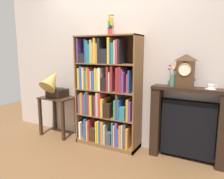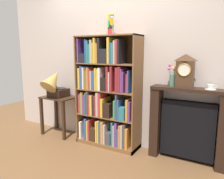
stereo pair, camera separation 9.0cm
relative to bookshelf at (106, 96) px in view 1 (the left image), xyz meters
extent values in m
cube|color=brown|center=(0.02, -0.05, -0.78)|extent=(7.49, 6.40, 0.02)
cube|color=beige|center=(0.12, 0.22, 0.53)|extent=(4.49, 0.08, 2.60)
cube|color=brown|center=(-0.46, 0.01, 0.06)|extent=(0.02, 0.34, 1.66)
cube|color=brown|center=(0.51, 0.01, 0.06)|extent=(0.02, 0.34, 1.66)
cube|color=brown|center=(0.02, 0.18, 0.06)|extent=(0.98, 0.01, 1.66)
cube|color=brown|center=(0.02, 0.01, 0.88)|extent=(0.98, 0.34, 0.02)
cube|color=brown|center=(0.02, 0.01, -0.74)|extent=(0.98, 0.34, 0.06)
cube|color=white|center=(-0.40, -0.02, -0.57)|extent=(0.03, 0.25, 0.27)
cube|color=#2D519E|center=(-0.30, -0.01, -0.54)|extent=(0.04, 0.28, 0.34)
cube|color=gold|center=(-0.27, -0.01, -0.56)|extent=(0.02, 0.29, 0.31)
cube|color=#C63338|center=(-0.24, -0.01, -0.55)|extent=(0.02, 0.27, 0.33)
cube|color=#382316|center=(-0.17, -0.03, -0.61)|extent=(0.10, 0.23, 0.21)
cube|color=gold|center=(-0.10, -0.01, -0.55)|extent=(0.03, 0.28, 0.33)
cube|color=gold|center=(-0.06, -0.01, -0.54)|extent=(0.02, 0.28, 0.35)
cube|color=#2D519E|center=(-0.03, 0.00, -0.54)|extent=(0.03, 0.29, 0.34)
cube|color=orange|center=(0.00, -0.01, -0.54)|extent=(0.04, 0.27, 0.34)
cube|color=#B2A893|center=(0.04, -0.01, -0.56)|extent=(0.03, 0.28, 0.30)
cube|color=#424247|center=(0.11, -0.04, -0.62)|extent=(0.09, 0.21, 0.19)
cube|color=teal|center=(0.18, -0.01, -0.53)|extent=(0.02, 0.27, 0.36)
cube|color=#B2A893|center=(0.21, -0.01, -0.55)|extent=(0.02, 0.29, 0.31)
cube|color=#663884|center=(0.24, -0.03, -0.53)|extent=(0.03, 0.24, 0.36)
cube|color=#2D519E|center=(0.27, -0.02, -0.57)|extent=(0.03, 0.26, 0.27)
cube|color=orange|center=(0.30, -0.01, -0.54)|extent=(0.03, 0.27, 0.33)
cube|color=#B2A893|center=(0.33, -0.03, -0.54)|extent=(0.03, 0.24, 0.34)
cube|color=#424247|center=(0.37, 0.00, -0.53)|extent=(0.03, 0.29, 0.36)
cube|color=orange|center=(0.41, -0.03, -0.56)|extent=(0.04, 0.24, 0.30)
cube|color=brown|center=(0.02, 0.01, -0.31)|extent=(0.94, 0.32, 0.02)
cube|color=#C63338|center=(-0.41, -0.03, -0.15)|extent=(0.02, 0.24, 0.30)
cube|color=teal|center=(-0.39, -0.01, -0.14)|extent=(0.02, 0.28, 0.32)
cube|color=orange|center=(-0.36, -0.01, -0.13)|extent=(0.03, 0.28, 0.34)
cube|color=#663884|center=(-0.32, -0.03, -0.15)|extent=(0.04, 0.24, 0.30)
cube|color=teal|center=(-0.29, -0.03, -0.13)|extent=(0.02, 0.24, 0.33)
cube|color=#424247|center=(-0.26, -0.03, -0.12)|extent=(0.03, 0.24, 0.36)
cube|color=#C63338|center=(-0.22, -0.03, -0.14)|extent=(0.02, 0.24, 0.31)
cube|color=gold|center=(-0.19, -0.01, -0.14)|extent=(0.04, 0.29, 0.31)
cube|color=black|center=(-0.15, -0.02, -0.15)|extent=(0.03, 0.27, 0.29)
cube|color=maroon|center=(-0.12, -0.01, -0.14)|extent=(0.02, 0.27, 0.31)
cube|color=#B2A893|center=(-0.08, -0.02, -0.12)|extent=(0.04, 0.26, 0.36)
cube|color=#C63338|center=(-0.03, -0.03, -0.12)|extent=(0.04, 0.23, 0.36)
cube|color=gold|center=(0.00, -0.02, -0.16)|extent=(0.04, 0.25, 0.27)
cube|color=black|center=(0.08, -0.05, -0.19)|extent=(0.11, 0.20, 0.21)
cube|color=#388E56|center=(0.22, -0.02, -0.16)|extent=(0.03, 0.26, 0.27)
cube|color=#424247|center=(0.25, -0.02, -0.12)|extent=(0.02, 0.25, 0.36)
cube|color=#2D519E|center=(0.27, -0.03, -0.15)|extent=(0.03, 0.23, 0.29)
cube|color=teal|center=(0.33, -0.01, -0.20)|extent=(0.08, 0.27, 0.19)
cube|color=orange|center=(0.41, -0.01, -0.14)|extent=(0.03, 0.28, 0.31)
cube|color=#663884|center=(0.45, -0.02, -0.16)|extent=(0.03, 0.25, 0.28)
cube|color=brown|center=(0.02, 0.01, 0.09)|extent=(0.94, 0.32, 0.02)
cube|color=gold|center=(-0.40, -0.01, 0.26)|extent=(0.03, 0.27, 0.31)
cube|color=#2D519E|center=(-0.36, -0.02, 0.27)|extent=(0.04, 0.26, 0.34)
cube|color=white|center=(-0.32, -0.01, 0.26)|extent=(0.02, 0.27, 0.33)
cube|color=orange|center=(-0.30, -0.03, 0.25)|extent=(0.02, 0.25, 0.29)
cube|color=#388E56|center=(-0.27, -0.01, 0.24)|extent=(0.02, 0.27, 0.28)
cube|color=orange|center=(-0.24, 0.00, 0.26)|extent=(0.03, 0.29, 0.33)
cube|color=#C63338|center=(-0.21, -0.02, 0.25)|extent=(0.02, 0.25, 0.31)
cube|color=#B2A893|center=(-0.18, -0.02, 0.24)|extent=(0.03, 0.26, 0.28)
cube|color=#2D519E|center=(-0.14, -0.02, 0.24)|extent=(0.04, 0.26, 0.28)
cube|color=gold|center=(-0.10, -0.03, 0.26)|extent=(0.03, 0.25, 0.32)
cube|color=gold|center=(-0.07, -0.01, 0.25)|extent=(0.03, 0.27, 0.31)
cube|color=white|center=(-0.03, -0.02, 0.27)|extent=(0.04, 0.26, 0.33)
cube|color=black|center=(0.03, -0.03, 0.20)|extent=(0.08, 0.24, 0.19)
cube|color=maroon|center=(0.10, 0.00, 0.28)|extent=(0.03, 0.29, 0.35)
cube|color=#B2A893|center=(0.13, -0.03, 0.24)|extent=(0.02, 0.24, 0.28)
cube|color=maroon|center=(0.16, -0.02, 0.28)|extent=(0.03, 0.26, 0.36)
cube|color=maroon|center=(0.25, -0.02, 0.27)|extent=(0.04, 0.26, 0.35)
cube|color=maroon|center=(0.29, -0.03, 0.28)|extent=(0.04, 0.23, 0.36)
cube|color=#663884|center=(0.32, -0.01, 0.26)|extent=(0.02, 0.29, 0.33)
cube|color=#663884|center=(0.35, -0.01, 0.25)|extent=(0.02, 0.28, 0.29)
cube|color=#C63338|center=(0.41, -0.02, 0.23)|extent=(0.02, 0.25, 0.27)
cube|color=#2D519E|center=(0.43, -0.03, 0.26)|extent=(0.02, 0.23, 0.31)
cube|color=brown|center=(0.02, 0.01, 0.49)|extent=(0.94, 0.32, 0.02)
cube|color=#663884|center=(-0.41, -0.01, 0.67)|extent=(0.02, 0.27, 0.36)
cube|color=black|center=(-0.34, -0.02, 0.56)|extent=(0.10, 0.26, 0.14)
cube|color=#2D519E|center=(-0.27, -0.03, 0.67)|extent=(0.02, 0.24, 0.34)
cube|color=teal|center=(-0.24, -0.01, 0.66)|extent=(0.03, 0.27, 0.32)
cube|color=teal|center=(-0.21, -0.03, 0.63)|extent=(0.03, 0.25, 0.27)
cube|color=#B2A893|center=(-0.17, -0.01, 0.66)|extent=(0.03, 0.28, 0.33)
cube|color=gold|center=(-0.14, -0.03, 0.64)|extent=(0.02, 0.24, 0.29)
cube|color=gold|center=(-0.11, -0.03, 0.67)|extent=(0.03, 0.23, 0.36)
cube|color=orange|center=(-0.08, -0.01, 0.64)|extent=(0.03, 0.29, 0.28)
cube|color=black|center=(-0.04, -0.01, 0.67)|extent=(0.03, 0.27, 0.35)
cube|color=black|center=(0.04, -0.02, 0.60)|extent=(0.12, 0.27, 0.20)
cube|color=gold|center=(0.12, -0.01, 0.68)|extent=(0.03, 0.28, 0.36)
cube|color=#2D519E|center=(0.15, -0.01, 0.64)|extent=(0.02, 0.28, 0.29)
cube|color=teal|center=(0.18, -0.01, 0.64)|extent=(0.03, 0.28, 0.29)
cube|color=#B2A893|center=(0.21, -0.01, 0.65)|extent=(0.03, 0.29, 0.31)
cube|color=#C63338|center=(0.25, -0.03, 0.66)|extent=(0.03, 0.23, 0.33)
cube|color=black|center=(0.28, -0.03, 0.66)|extent=(0.02, 0.24, 0.33)
cylinder|color=red|center=(0.07, 0.03, 0.94)|extent=(0.09, 0.09, 0.10)
cylinder|color=pink|center=(0.07, 0.03, 0.96)|extent=(0.09, 0.09, 0.10)
cylinder|color=pink|center=(0.07, 0.03, 0.98)|extent=(0.09, 0.09, 0.10)
cylinder|color=green|center=(0.07, 0.03, 0.99)|extent=(0.09, 0.09, 0.10)
cylinder|color=yellow|center=(0.07, 0.03, 1.01)|extent=(0.09, 0.09, 0.10)
cylinder|color=black|center=(0.07, 0.03, 1.03)|extent=(0.09, 0.09, 0.10)
cylinder|color=green|center=(0.07, 0.03, 1.05)|extent=(0.09, 0.09, 0.10)
cylinder|color=#28B2B7|center=(0.07, 0.03, 1.07)|extent=(0.09, 0.09, 0.10)
cylinder|color=orange|center=(0.07, 0.03, 1.08)|extent=(0.09, 0.09, 0.10)
cylinder|color=white|center=(0.07, 0.03, 1.10)|extent=(0.09, 0.09, 0.10)
cylinder|color=blue|center=(0.07, 0.03, 1.12)|extent=(0.09, 0.09, 0.10)
cylinder|color=yellow|center=(0.07, 0.03, 1.14)|extent=(0.09, 0.09, 0.10)
cube|color=#382316|center=(-0.94, -0.02, -0.11)|extent=(0.57, 0.41, 0.02)
cube|color=#382316|center=(-1.19, -0.20, -0.45)|extent=(0.04, 0.04, 0.65)
cube|color=#382316|center=(-0.69, -0.20, -0.45)|extent=(0.04, 0.04, 0.65)
cube|color=#382316|center=(-1.19, 0.15, -0.45)|extent=(0.04, 0.04, 0.65)
cube|color=#382316|center=(-0.69, 0.15, -0.45)|extent=(0.04, 0.04, 0.65)
cube|color=black|center=(-0.94, -0.02, -0.04)|extent=(0.28, 0.28, 0.13)
cylinder|color=black|center=(-0.94, -0.02, 0.04)|extent=(0.24, 0.24, 0.01)
cylinder|color=#B79347|center=(-0.94, -0.06, 0.06)|extent=(0.03, 0.03, 0.06)
cone|color=#B79347|center=(-0.94, -0.14, 0.21)|extent=(0.29, 0.43, 0.43)
cube|color=black|center=(1.19, 0.07, 0.20)|extent=(0.96, 0.23, 0.04)
cube|color=black|center=(0.77, 0.07, -0.30)|extent=(0.12, 0.20, 0.95)
cube|color=black|center=(1.61, 0.07, -0.30)|extent=(0.12, 0.20, 0.95)
cube|color=black|center=(1.19, 0.10, -0.34)|extent=(0.68, 0.11, 0.76)
cube|color=#472D1C|center=(1.12, 0.07, 0.38)|extent=(0.21, 0.12, 0.33)
pyramid|color=#472D1C|center=(1.12, 0.07, 0.59)|extent=(0.21, 0.12, 0.08)
cylinder|color=silver|center=(1.12, 0.01, 0.44)|extent=(0.15, 0.01, 0.15)
torus|color=#B79347|center=(1.12, 0.00, 0.44)|extent=(0.16, 0.01, 0.16)
cylinder|color=#4C7A60|center=(0.96, 0.07, 0.29)|extent=(0.07, 0.07, 0.16)
cylinder|color=#4C753D|center=(0.98, 0.08, 0.33)|extent=(0.02, 0.01, 0.21)
sphere|color=#B24CB7|center=(0.98, 0.08, 0.44)|extent=(0.04, 0.04, 0.04)
cylinder|color=#4C753D|center=(0.94, 0.07, 0.36)|extent=(0.04, 0.02, 0.26)
sphere|color=#EA4275|center=(0.92, 0.07, 0.49)|extent=(0.03, 0.03, 0.03)
cylinder|color=#4C753D|center=(0.99, 0.05, 0.36)|extent=(0.04, 0.02, 0.25)
sphere|color=orange|center=(1.01, 0.04, 0.48)|extent=(0.04, 0.04, 0.04)
cylinder|color=#4C753D|center=(0.94, 0.05, 0.34)|extent=(0.04, 0.04, 0.22)
sphere|color=#B24CB7|center=(0.93, 0.03, 0.45)|extent=(0.04, 0.04, 0.04)
cylinder|color=#4C753D|center=(0.98, 0.09, 0.37)|extent=(0.05, 0.03, 0.27)
sphere|color=silver|center=(1.00, 0.11, 0.50)|extent=(0.04, 0.04, 0.04)
cylinder|color=#4C753D|center=(0.97, 0.08, 0.34)|extent=(0.01, 0.03, 0.22)
sphere|color=yellow|center=(0.96, 0.10, 0.45)|extent=(0.04, 0.04, 0.04)
cylinder|color=#4C753D|center=(0.97, 0.09, 0.33)|extent=(0.03, 0.05, 0.20)
sphere|color=yellow|center=(0.98, 0.12, 0.43)|extent=(0.04, 0.04, 0.04)
cylinder|color=white|center=(1.43, 0.07, 0.22)|extent=(0.13, 0.13, 0.01)
cylinder|color=white|center=(1.43, 0.07, 0.25)|extent=(0.09, 0.09, 0.05)
torus|color=white|center=(1.48, 0.07, 0.25)|extent=(0.04, 0.01, 0.04)
camera|label=1|loc=(1.60, -2.80, 0.67)|focal=35.08mm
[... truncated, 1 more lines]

